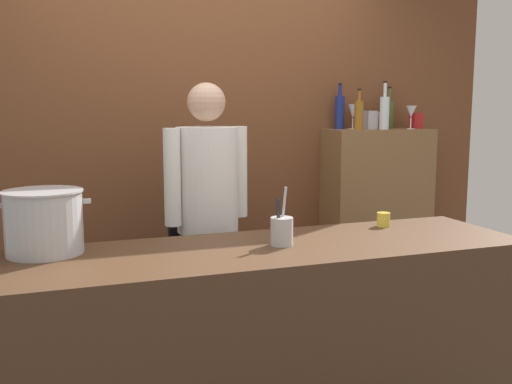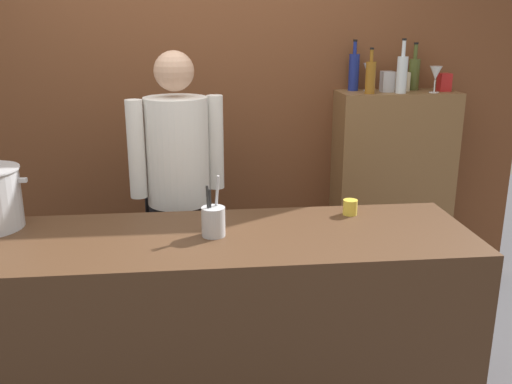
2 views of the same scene
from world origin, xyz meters
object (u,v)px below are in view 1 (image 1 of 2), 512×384
at_px(wine_glass_tall, 411,112).
at_px(wine_bottle_cobalt, 340,112).
at_px(spice_tin_red, 416,121).
at_px(spice_tin_silver, 370,120).
at_px(chef, 207,209).
at_px(wine_bottle_amber, 359,114).
at_px(utensil_crock, 282,231).
at_px(butter_jar, 383,219).
at_px(wine_glass_short, 353,112).
at_px(stockpot_large, 44,222).
at_px(spice_tin_cream, 381,120).
at_px(wine_bottle_olive, 389,113).
at_px(wine_bottle_clear, 384,112).

bearing_deg(wine_glass_tall, wine_bottle_cobalt, 160.48).
bearing_deg(spice_tin_red, wine_glass_tall, -141.69).
bearing_deg(wine_glass_tall, spice_tin_silver, 164.50).
height_order(chef, wine_bottle_amber, chef).
xyz_separation_m(utensil_crock, wine_bottle_cobalt, (0.95, 1.27, 0.53)).
relative_size(butter_jar, spice_tin_red, 0.66).
bearing_deg(wine_glass_short, wine_bottle_amber, -103.43).
distance_m(stockpot_large, wine_bottle_amber, 2.27).
bearing_deg(spice_tin_silver, stockpot_large, -155.86).
xyz_separation_m(wine_glass_short, spice_tin_cream, (0.22, -0.03, -0.06)).
xyz_separation_m(wine_bottle_olive, spice_tin_silver, (-0.20, -0.09, -0.04)).
bearing_deg(wine_bottle_amber, wine_bottle_cobalt, 109.78).
xyz_separation_m(chef, wine_bottle_olive, (1.52, 0.58, 0.52)).
bearing_deg(wine_bottle_olive, utensil_crock, -136.87).
distance_m(utensil_crock, wine_bottle_clear, 1.72).
bearing_deg(stockpot_large, spice_tin_red, 20.88).
height_order(wine_bottle_cobalt, spice_tin_red, wine_bottle_cobalt).
height_order(wine_bottle_amber, spice_tin_red, wine_bottle_amber).
xyz_separation_m(chef, wine_bottle_amber, (1.18, 0.41, 0.51)).
bearing_deg(chef, wine_bottle_cobalt, -170.55).
distance_m(wine_bottle_clear, spice_tin_cream, 0.15).
bearing_deg(wine_glass_short, wine_bottle_cobalt, 168.61).
height_order(chef, spice_tin_silver, chef).
height_order(stockpot_large, butter_jar, stockpot_large).
bearing_deg(stockpot_large, spice_tin_cream, 24.00).
distance_m(stockpot_large, spice_tin_cream, 2.53).
distance_m(wine_glass_short, wine_glass_tall, 0.41).
relative_size(utensil_crock, wine_bottle_cobalt, 0.84).
distance_m(stockpot_large, wine_glass_short, 2.36).
distance_m(utensil_crock, spice_tin_silver, 1.71).
height_order(wine_bottle_amber, wine_bottle_olive, wine_bottle_olive).
distance_m(butter_jar, spice_tin_red, 1.38).
bearing_deg(wine_glass_short, spice_tin_red, -8.77).
bearing_deg(wine_bottle_clear, wine_bottle_olive, 49.56).
relative_size(utensil_crock, spice_tin_cream, 2.26).
bearing_deg(wine_glass_tall, wine_glass_short, 158.56).
distance_m(chef, utensil_crock, 0.71).
xyz_separation_m(stockpot_large, wine_glass_short, (2.07, 1.04, 0.45)).
xyz_separation_m(utensil_crock, spice_tin_cream, (1.26, 1.22, 0.46)).
height_order(butter_jar, wine_bottle_amber, wine_bottle_amber).
relative_size(wine_bottle_olive, wine_glass_tall, 1.83).
distance_m(wine_glass_short, spice_tin_silver, 0.13).
xyz_separation_m(wine_glass_short, wine_glass_tall, (0.38, -0.15, -0.00)).
height_order(chef, utensil_crock, chef).
xyz_separation_m(stockpot_large, wine_glass_tall, (2.45, 0.89, 0.45)).
distance_m(stockpot_large, wine_bottle_clear, 2.45).
relative_size(stockpot_large, wine_bottle_cobalt, 1.25).
xyz_separation_m(wine_glass_tall, spice_tin_cream, (-0.16, 0.12, -0.06)).
height_order(stockpot_large, wine_glass_short, wine_glass_short).
bearing_deg(chef, utensil_crock, 85.92).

